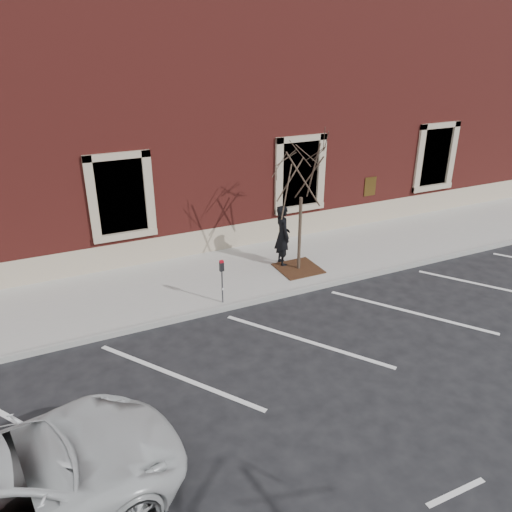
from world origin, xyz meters
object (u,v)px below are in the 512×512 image
white_truck (0,495)px  sapling (302,177)px  man (283,235)px  parking_meter (222,274)px

white_truck → sapling: bearing=-63.9°
man → sapling: sapling is taller
man → white_truck: 10.13m
man → sapling: (0.29, -0.54, 1.94)m
man → white_truck: man is taller
parking_meter → white_truck: 7.19m
man → sapling: bearing=-144.8°
parking_meter → sapling: bearing=19.6°
white_truck → man: bearing=-60.5°
sapling → man: bearing=118.1°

